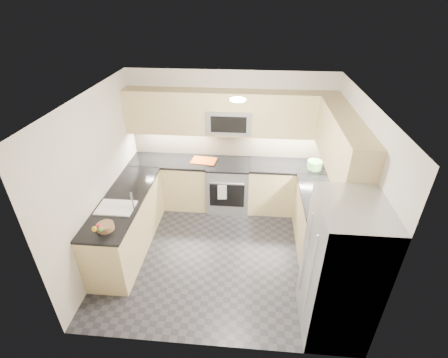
# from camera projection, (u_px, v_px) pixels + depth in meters

# --- Properties ---
(floor) EXTENTS (3.60, 3.20, 0.00)m
(floor) POSITION_uv_depth(u_px,v_px,m) (222.00, 251.00, 5.22)
(floor) COLOR #222227
(floor) RESTS_ON ground
(ceiling) EXTENTS (3.60, 3.20, 0.02)m
(ceiling) POSITION_uv_depth(u_px,v_px,m) (221.00, 98.00, 3.94)
(ceiling) COLOR beige
(ceiling) RESTS_ON wall_back
(wall_back) EXTENTS (3.60, 0.02, 2.50)m
(wall_back) POSITION_uv_depth(u_px,v_px,m) (230.00, 140.00, 5.95)
(wall_back) COLOR beige
(wall_back) RESTS_ON floor
(wall_front) EXTENTS (3.60, 0.02, 2.50)m
(wall_front) POSITION_uv_depth(u_px,v_px,m) (207.00, 270.00, 3.21)
(wall_front) COLOR beige
(wall_front) RESTS_ON floor
(wall_left) EXTENTS (0.02, 3.20, 2.50)m
(wall_left) POSITION_uv_depth(u_px,v_px,m) (99.00, 180.00, 4.72)
(wall_left) COLOR beige
(wall_left) RESTS_ON floor
(wall_right) EXTENTS (0.02, 3.20, 2.50)m
(wall_right) POSITION_uv_depth(u_px,v_px,m) (352.00, 192.00, 4.45)
(wall_right) COLOR beige
(wall_right) RESTS_ON floor
(base_cab_back_left) EXTENTS (1.42, 0.60, 0.90)m
(base_cab_back_left) POSITION_uv_depth(u_px,v_px,m) (172.00, 183.00, 6.19)
(base_cab_back_left) COLOR #D3BC7F
(base_cab_back_left) RESTS_ON floor
(base_cab_back_right) EXTENTS (1.42, 0.60, 0.90)m
(base_cab_back_right) POSITION_uv_depth(u_px,v_px,m) (287.00, 188.00, 6.02)
(base_cab_back_right) COLOR #D3BC7F
(base_cab_back_right) RESTS_ON floor
(base_cab_right) EXTENTS (0.60, 1.70, 0.90)m
(base_cab_right) POSITION_uv_depth(u_px,v_px,m) (319.00, 229.00, 5.00)
(base_cab_right) COLOR #D3BC7F
(base_cab_right) RESTS_ON floor
(base_cab_peninsula) EXTENTS (0.60, 2.00, 0.90)m
(base_cab_peninsula) POSITION_uv_depth(u_px,v_px,m) (127.00, 224.00, 5.10)
(base_cab_peninsula) COLOR #D3BC7F
(base_cab_peninsula) RESTS_ON floor
(countertop_back_left) EXTENTS (1.42, 0.63, 0.04)m
(countertop_back_left) POSITION_uv_depth(u_px,v_px,m) (169.00, 161.00, 5.95)
(countertop_back_left) COLOR black
(countertop_back_left) RESTS_ON base_cab_back_left
(countertop_back_right) EXTENTS (1.42, 0.63, 0.04)m
(countertop_back_right) POSITION_uv_depth(u_px,v_px,m) (289.00, 166.00, 5.78)
(countertop_back_right) COLOR black
(countertop_back_right) RESTS_ON base_cab_back_right
(countertop_right) EXTENTS (0.63, 1.70, 0.04)m
(countertop_right) POSITION_uv_depth(u_px,v_px,m) (324.00, 204.00, 4.76)
(countertop_right) COLOR black
(countertop_right) RESTS_ON base_cab_right
(countertop_peninsula) EXTENTS (0.63, 2.00, 0.04)m
(countertop_peninsula) POSITION_uv_depth(u_px,v_px,m) (123.00, 200.00, 4.86)
(countertop_peninsula) COLOR black
(countertop_peninsula) RESTS_ON base_cab_peninsula
(upper_cab_back) EXTENTS (3.60, 0.35, 0.75)m
(upper_cab_back) POSITION_uv_depth(u_px,v_px,m) (230.00, 113.00, 5.51)
(upper_cab_back) COLOR #D3BC7F
(upper_cab_back) RESTS_ON wall_back
(upper_cab_right) EXTENTS (0.35, 1.95, 0.75)m
(upper_cab_right) POSITION_uv_depth(u_px,v_px,m) (343.00, 144.00, 4.40)
(upper_cab_right) COLOR #D3BC7F
(upper_cab_right) RESTS_ON wall_right
(backsplash_back) EXTENTS (3.60, 0.01, 0.51)m
(backsplash_back) POSITION_uv_depth(u_px,v_px,m) (230.00, 143.00, 5.98)
(backsplash_back) COLOR tan
(backsplash_back) RESTS_ON wall_back
(backsplash_right) EXTENTS (0.01, 2.30, 0.51)m
(backsplash_right) POSITION_uv_depth(u_px,v_px,m) (344.00, 178.00, 4.86)
(backsplash_right) COLOR tan
(backsplash_right) RESTS_ON wall_right
(gas_range) EXTENTS (0.76, 0.65, 0.91)m
(gas_range) POSITION_uv_depth(u_px,v_px,m) (228.00, 186.00, 6.08)
(gas_range) COLOR #94959B
(gas_range) RESTS_ON floor
(range_cooktop) EXTENTS (0.76, 0.65, 0.03)m
(range_cooktop) POSITION_uv_depth(u_px,v_px,m) (228.00, 164.00, 5.84)
(range_cooktop) COLOR black
(range_cooktop) RESTS_ON gas_range
(oven_door_glass) EXTENTS (0.62, 0.02, 0.45)m
(oven_door_glass) POSITION_uv_depth(u_px,v_px,m) (227.00, 196.00, 5.80)
(oven_door_glass) COLOR black
(oven_door_glass) RESTS_ON gas_range
(oven_handle) EXTENTS (0.60, 0.02, 0.02)m
(oven_handle) POSITION_uv_depth(u_px,v_px,m) (227.00, 183.00, 5.64)
(oven_handle) COLOR #B2B5BA
(oven_handle) RESTS_ON gas_range
(microwave) EXTENTS (0.76, 0.40, 0.40)m
(microwave) POSITION_uv_depth(u_px,v_px,m) (229.00, 120.00, 5.55)
(microwave) COLOR #94979B
(microwave) RESTS_ON upper_cab_back
(microwave_door) EXTENTS (0.60, 0.01, 0.28)m
(microwave_door) POSITION_uv_depth(u_px,v_px,m) (228.00, 125.00, 5.38)
(microwave_door) COLOR black
(microwave_door) RESTS_ON microwave
(refrigerator) EXTENTS (0.70, 0.90, 1.80)m
(refrigerator) POSITION_uv_depth(u_px,v_px,m) (340.00, 271.00, 3.66)
(refrigerator) COLOR #ACB0B5
(refrigerator) RESTS_ON floor
(fridge_handle_left) EXTENTS (0.02, 0.02, 1.20)m
(fridge_handle_left) POSITION_uv_depth(u_px,v_px,m) (310.00, 278.00, 3.51)
(fridge_handle_left) COLOR #B2B5BA
(fridge_handle_left) RESTS_ON refrigerator
(fridge_handle_right) EXTENTS (0.02, 0.02, 1.20)m
(fridge_handle_right) POSITION_uv_depth(u_px,v_px,m) (305.00, 254.00, 3.82)
(fridge_handle_right) COLOR #B2B5BA
(fridge_handle_right) RESTS_ON refrigerator
(sink_basin) EXTENTS (0.52, 0.38, 0.16)m
(sink_basin) POSITION_uv_depth(u_px,v_px,m) (117.00, 212.00, 4.67)
(sink_basin) COLOR white
(sink_basin) RESTS_ON base_cab_peninsula
(faucet) EXTENTS (0.03, 0.03, 0.28)m
(faucet) POSITION_uv_depth(u_px,v_px,m) (132.00, 201.00, 4.55)
(faucet) COLOR silver
(faucet) RESTS_ON countertop_peninsula
(utensil_bowl) EXTENTS (0.27, 0.27, 0.14)m
(utensil_bowl) POSITION_uv_depth(u_px,v_px,m) (315.00, 165.00, 5.62)
(utensil_bowl) COLOR #60AF4B
(utensil_bowl) RESTS_ON countertop_back_right
(cutting_board) EXTENTS (0.48, 0.36, 0.01)m
(cutting_board) POSITION_uv_depth(u_px,v_px,m) (204.00, 161.00, 5.90)
(cutting_board) COLOR #CA4E13
(cutting_board) RESTS_ON countertop_back_left
(fruit_basket) EXTENTS (0.27, 0.27, 0.08)m
(fruit_basket) POSITION_uv_depth(u_px,v_px,m) (105.00, 227.00, 4.21)
(fruit_basket) COLOR #8D6342
(fruit_basket) RESTS_ON countertop_peninsula
(fruit_apple) EXTENTS (0.07, 0.07, 0.07)m
(fruit_apple) POSITION_uv_depth(u_px,v_px,m) (99.00, 226.00, 4.10)
(fruit_apple) COLOR red
(fruit_apple) RESTS_ON fruit_basket
(fruit_pear) EXTENTS (0.06, 0.06, 0.06)m
(fruit_pear) POSITION_uv_depth(u_px,v_px,m) (101.00, 229.00, 4.06)
(fruit_pear) COLOR #59AD4A
(fruit_pear) RESTS_ON fruit_basket
(dish_towel_check) EXTENTS (0.16, 0.03, 0.30)m
(dish_towel_check) POSITION_uv_depth(u_px,v_px,m) (222.00, 192.00, 5.72)
(dish_towel_check) COLOR silver
(dish_towel_check) RESTS_ON oven_handle
(fruit_orange) EXTENTS (0.07, 0.07, 0.07)m
(fruit_orange) POSITION_uv_depth(u_px,v_px,m) (94.00, 229.00, 4.06)
(fruit_orange) COLOR orange
(fruit_orange) RESTS_ON fruit_basket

